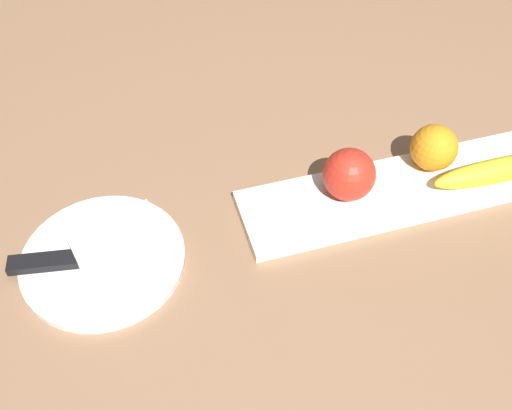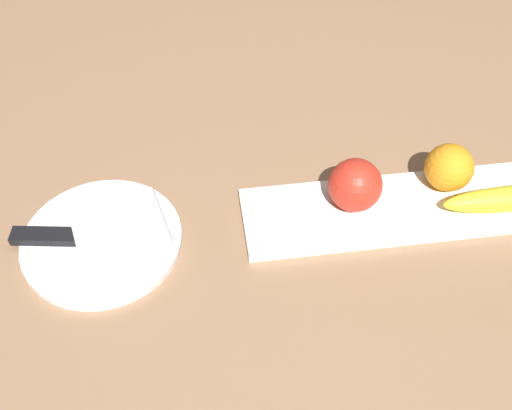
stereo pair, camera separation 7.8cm
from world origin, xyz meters
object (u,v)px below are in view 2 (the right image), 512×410
apple (355,185)px  knife (58,237)px  folded_napkin (120,230)px  fruit_tray (404,208)px  orange_near_apple (449,167)px  dinner_plate (102,241)px

apple → knife: size_ratio=0.40×
folded_napkin → apple: bearing=2.2°
fruit_tray → orange_near_apple: orange_near_apple is taller
dinner_plate → knife: bearing=174.5°
apple → dinner_plate: size_ratio=0.34×
dinner_plate → folded_napkin: 0.03m
fruit_tray → knife: (-0.46, 0.01, 0.01)m
fruit_tray → apple: apple is taller
apple → orange_near_apple: bearing=7.4°
orange_near_apple → folded_napkin: 0.45m
orange_near_apple → dinner_plate: bearing=-176.5°
orange_near_apple → fruit_tray: bearing=-155.6°
fruit_tray → dinner_plate: fruit_tray is taller
apple → orange_near_apple: size_ratio=1.09×
fruit_tray → orange_near_apple: (0.06, 0.03, 0.04)m
apple → folded_napkin: 0.31m
fruit_tray → apple: bearing=170.5°
dinner_plate → folded_napkin: bearing=0.0°
folded_napkin → knife: folded_napkin is taller
fruit_tray → folded_napkin: (-0.38, 0.00, 0.01)m
apple → folded_napkin: size_ratio=0.63×
apple → knife: (-0.39, -0.01, -0.04)m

